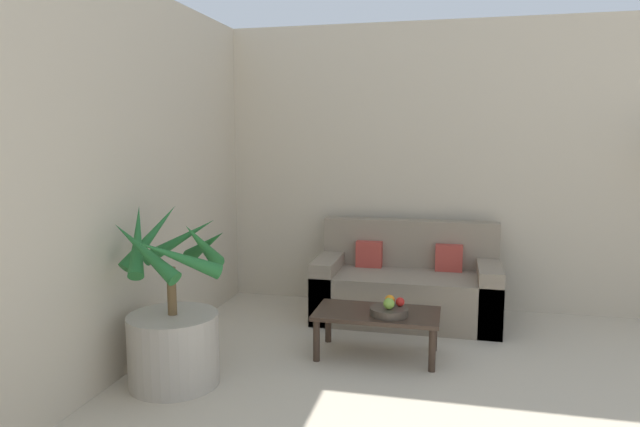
% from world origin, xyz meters
% --- Properties ---
extents(wall_back, '(8.76, 0.06, 2.70)m').
position_xyz_m(wall_back, '(0.00, 6.51, 1.35)').
color(wall_back, beige).
rests_on(wall_back, ground_plane).
extents(potted_palm, '(0.74, 0.81, 1.21)m').
position_xyz_m(potted_palm, '(-3.18, 4.29, 0.37)').
color(potted_palm, '#ADA393').
rests_on(potted_palm, ground_plane).
extents(sofa_loveseat, '(1.61, 0.77, 0.86)m').
position_xyz_m(sofa_loveseat, '(-1.79, 6.02, 0.29)').
color(sofa_loveseat, gray).
rests_on(sofa_loveseat, ground_plane).
extents(coffee_table, '(0.92, 0.50, 0.34)m').
position_xyz_m(coffee_table, '(-1.93, 5.09, 0.30)').
color(coffee_table, '#38281E').
rests_on(coffee_table, ground_plane).
extents(fruit_bowl, '(0.28, 0.28, 0.06)m').
position_xyz_m(fruit_bowl, '(-1.83, 5.02, 0.37)').
color(fruit_bowl, '#42382D').
rests_on(fruit_bowl, coffee_table).
extents(apple_red, '(0.07, 0.07, 0.07)m').
position_xyz_m(apple_red, '(-1.76, 5.08, 0.43)').
color(apple_red, red).
rests_on(apple_red, fruit_bowl).
extents(apple_green, '(0.08, 0.08, 0.08)m').
position_xyz_m(apple_green, '(-1.83, 4.99, 0.44)').
color(apple_green, olive).
rests_on(apple_green, fruit_bowl).
extents(orange_fruit, '(0.08, 0.08, 0.08)m').
position_xyz_m(orange_fruit, '(-1.84, 5.10, 0.44)').
color(orange_fruit, orange).
rests_on(orange_fruit, fruit_bowl).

